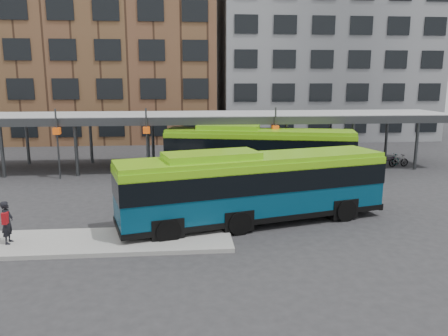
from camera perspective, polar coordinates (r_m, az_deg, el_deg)
ground at (r=21.64m, az=-3.92°, el=-6.60°), size 120.00×120.00×0.00m
boarding_island at (r=19.45m, az=-20.34°, el=-9.14°), size 14.00×3.00×0.18m
canopy at (r=33.56m, az=-4.63°, el=6.64°), size 40.00×6.53×4.80m
building_brick at (r=53.62m, az=-16.11°, el=15.62°), size 26.00×14.00×22.00m
building_grey at (r=55.17m, az=12.52°, el=14.62°), size 24.00×14.00×20.00m
bus_front at (r=20.53m, az=3.84°, el=-2.27°), size 13.05×5.91×3.52m
bus_rear at (r=30.77m, az=4.47°, el=2.39°), size 13.33×5.75×3.60m
pedestrian at (r=19.75m, az=-26.47°, el=-6.33°), size 0.44×0.67×1.76m
bike_rack at (r=36.07m, az=17.98°, el=0.95°), size 7.08×1.57×1.02m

